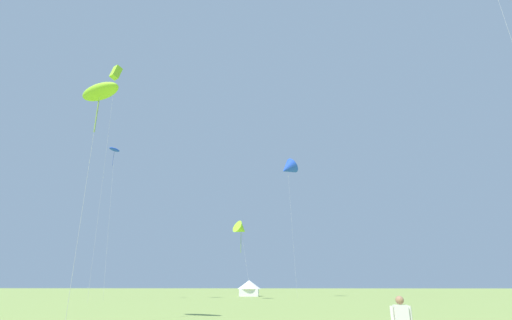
% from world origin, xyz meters
% --- Properties ---
extents(kite_blue_delta, '(4.31, 3.98, 22.98)m').
position_xyz_m(kite_blue_delta, '(4.22, 59.89, 21.19)').
color(kite_blue_delta, blue).
rests_on(kite_blue_delta, ground).
extents(kite_lime_parafoil, '(3.48, 2.68, 14.21)m').
position_xyz_m(kite_lime_parafoil, '(-9.32, 18.44, 13.66)').
color(kite_lime_parafoil, '#99DB2D').
rests_on(kite_lime_parafoil, ground).
extents(kite_lime_box, '(2.06, 2.68, 32.88)m').
position_xyz_m(kite_lime_box, '(-21.40, 44.82, 31.72)').
color(kite_lime_box, '#99DB2D').
rests_on(kite_lime_box, ground).
extents(kite_lime_delta, '(3.20, 3.47, 10.99)m').
position_xyz_m(kite_lime_delta, '(-3.23, 53.13, 9.78)').
color(kite_lime_delta, '#99DB2D').
rests_on(kite_lime_delta, ground).
extents(kite_blue_parafoil, '(2.85, 3.31, 21.63)m').
position_xyz_m(kite_blue_parafoil, '(-22.26, 49.43, 21.22)').
color(kite_blue_parafoil, blue).
rests_on(kite_blue_parafoil, ground).
extents(festival_tent_right, '(4.15, 4.15, 2.69)m').
position_xyz_m(festival_tent_right, '(-2.92, 67.48, 1.49)').
color(festival_tent_right, white).
rests_on(festival_tent_right, ground).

